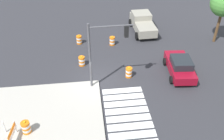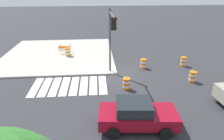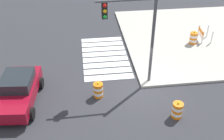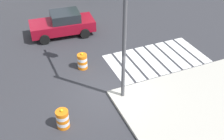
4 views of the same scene
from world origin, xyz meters
name	(u,v)px [view 2 (image 2 of 4)]	position (x,y,z in m)	size (l,w,h in m)	color
ground_plane	(117,75)	(0.00, 0.00, 0.00)	(120.00, 120.00, 0.00)	#2D2D33
sidewalk_corner	(59,54)	(6.00, -6.00, 0.07)	(12.00, 12.00, 0.15)	#ADA89E
crosswalk_stripes	(70,86)	(4.00, 1.80, 0.01)	(5.85, 3.20, 0.02)	silver
sports_car	(137,115)	(-0.31, 7.07, 0.81)	(4.45, 2.43, 1.63)	maroon
traffic_barrel_near_corner	(143,64)	(-2.62, -1.32, 0.45)	(0.56, 0.56, 1.02)	orange
traffic_barrel_crosswalk_end	(193,77)	(-5.99, 1.89, 0.45)	(0.56, 0.56, 1.02)	orange
traffic_barrel_median_near	(183,62)	(-6.65, -1.51, 0.45)	(0.56, 0.56, 1.02)	orange
traffic_barrel_median_far	(126,84)	(-0.41, 2.65, 0.45)	(0.56, 0.56, 1.02)	orange
traffic_barrel_on_sidewalk	(68,52)	(4.89, -5.08, 0.60)	(0.56, 0.56, 1.02)	orange
construction_barricade	(65,48)	(5.34, -5.99, 0.72)	(1.32, 0.92, 1.00)	silver
traffic_light_pole	(111,33)	(0.56, 0.54, 3.91)	(0.47, 3.29, 5.50)	#4C4C51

